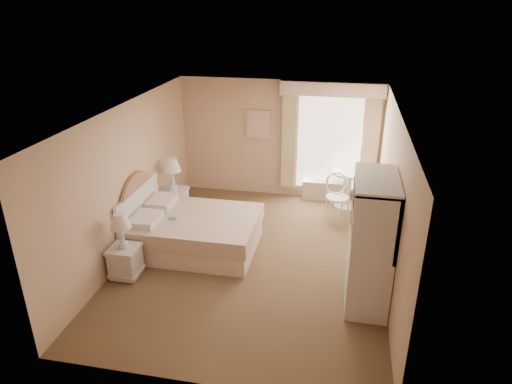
% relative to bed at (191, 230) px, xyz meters
% --- Properties ---
extents(room, '(4.21, 5.51, 2.51)m').
position_rel_bed_xyz_m(room, '(1.12, -0.14, 0.91)').
color(room, brown).
rests_on(room, ground).
extents(window, '(2.05, 0.22, 2.51)m').
position_rel_bed_xyz_m(window, '(2.17, 2.51, 1.00)').
color(window, white).
rests_on(window, room).
extents(framed_art, '(0.52, 0.04, 0.62)m').
position_rel_bed_xyz_m(framed_art, '(0.67, 2.57, 1.21)').
color(framed_art, tan).
rests_on(framed_art, room).
extents(bed, '(2.09, 1.59, 1.41)m').
position_rel_bed_xyz_m(bed, '(0.00, 0.00, 0.00)').
color(bed, '#D6988B').
rests_on(bed, room).
extents(nightstand_near, '(0.44, 0.44, 1.07)m').
position_rel_bed_xyz_m(nightstand_near, '(-0.72, -1.04, 0.06)').
color(nightstand_near, silver).
rests_on(nightstand_near, room).
extents(nightstand_far, '(0.50, 0.50, 1.20)m').
position_rel_bed_xyz_m(nightstand_far, '(-0.72, 1.10, 0.11)').
color(nightstand_far, silver).
rests_on(nightstand_far, room).
extents(round_table, '(0.73, 0.73, 0.78)m').
position_rel_bed_xyz_m(round_table, '(2.64, 2.26, 0.18)').
color(round_table, silver).
rests_on(round_table, room).
extents(cafe_chair, '(0.56, 0.56, 0.92)m').
position_rel_bed_xyz_m(cafe_chair, '(2.41, 1.65, 0.19)').
color(cafe_chair, silver).
rests_on(cafe_chair, room).
extents(armoire, '(0.57, 1.13, 1.88)m').
position_rel_bed_xyz_m(armoire, '(2.94, -0.91, 0.44)').
color(armoire, silver).
rests_on(armoire, room).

